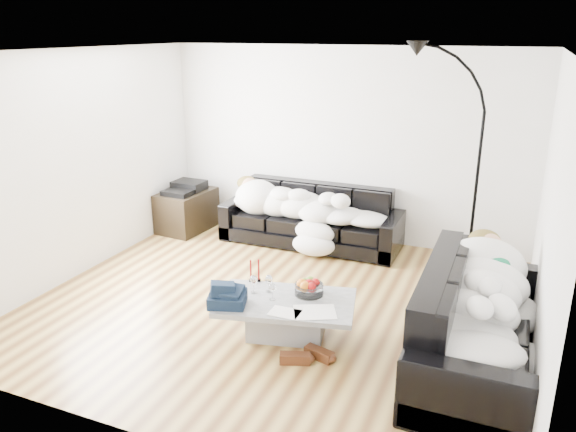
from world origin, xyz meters
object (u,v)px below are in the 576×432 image
at_px(floor_lamp, 477,175).
at_px(wine_glass_b, 254,284).
at_px(sleeper_back, 310,201).
at_px(sleeper_right, 481,297).
at_px(stereo, 185,187).
at_px(fruit_bowl, 309,286).
at_px(candle_left, 251,271).
at_px(wine_glass_c, 272,292).
at_px(shoes, 306,356).
at_px(sofa_right, 479,319).
at_px(sofa_back, 311,216).
at_px(coffee_table, 286,318).
at_px(av_cabinet, 187,210).
at_px(candle_right, 259,271).
at_px(wine_glass_a, 269,284).

bearing_deg(floor_lamp, wine_glass_b, -122.40).
height_order(sleeper_back, wine_glass_b, sleeper_back).
bearing_deg(sleeper_right, stereo, 64.29).
xyz_separation_m(fruit_bowl, candle_left, (-0.64, 0.04, 0.03)).
bearing_deg(wine_glass_c, fruit_bowl, 40.17).
height_order(fruit_bowl, shoes, fruit_bowl).
bearing_deg(sleeper_back, wine_glass_c, -77.75).
relative_size(fruit_bowl, shoes, 0.61).
bearing_deg(sofa_right, fruit_bowl, 89.41).
height_order(sleeper_right, wine_glass_b, sleeper_right).
bearing_deg(sofa_back, fruit_bowl, -69.98).
bearing_deg(coffee_table, wine_glass_c, -163.52).
relative_size(sleeper_right, coffee_table, 1.48).
distance_m(sofa_back, shoes, 2.89).
bearing_deg(sofa_right, floor_lamp, 7.13).
height_order(sleeper_back, shoes, sleeper_back).
relative_size(wine_glass_c, candle_left, 0.72).
xyz_separation_m(sleeper_back, floor_lamp, (2.07, 0.05, 0.55)).
xyz_separation_m(sleeper_right, wine_glass_c, (-1.83, -0.22, -0.19)).
distance_m(sofa_back, fruit_bowl, 2.31).
bearing_deg(coffee_table, fruit_bowl, 52.06).
xyz_separation_m(coffee_table, wine_glass_c, (-0.12, -0.04, 0.27)).
height_order(shoes, av_cabinet, av_cabinet).
xyz_separation_m(fruit_bowl, stereo, (-2.65, 2.01, 0.18)).
relative_size(sofa_back, floor_lamp, 1.03).
relative_size(coffee_table, wine_glass_b, 7.33).
bearing_deg(stereo, floor_lamp, 3.89).
distance_m(fruit_bowl, shoes, 0.69).
relative_size(sofa_back, candle_left, 10.52).
bearing_deg(candle_right, wine_glass_a, -42.33).
bearing_deg(wine_glass_a, fruit_bowl, 13.96).
bearing_deg(stereo, sleeper_back, 4.89).
xyz_separation_m(candle_left, stereo, (-2.01, 1.96, 0.15)).
distance_m(sofa_back, wine_glass_b, 2.35).
bearing_deg(sleeper_back, shoes, -69.88).
bearing_deg(sleeper_back, sofa_back, 90.00).
distance_m(sleeper_right, candle_right, 2.13).
xyz_separation_m(candle_right, shoes, (0.75, -0.61, -0.44)).
height_order(sofa_back, stereo, sofa_back).
xyz_separation_m(candle_right, floor_lamp, (1.85, 2.08, 0.68)).
height_order(sofa_right, wine_glass_b, sofa_right).
bearing_deg(candle_left, candle_right, 27.67).
distance_m(coffee_table, shoes, 0.49).
distance_m(sleeper_back, floor_lamp, 2.14).
bearing_deg(sofa_right, sofa_back, 47.05).
bearing_deg(candle_right, coffee_table, -33.88).
xyz_separation_m(stereo, floor_lamp, (3.93, 0.15, 0.53)).
bearing_deg(sofa_back, av_cabinet, -175.24).
xyz_separation_m(sleeper_right, av_cabinet, (-4.21, 2.03, -0.36)).
height_order(fruit_bowl, wine_glass_c, fruit_bowl).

